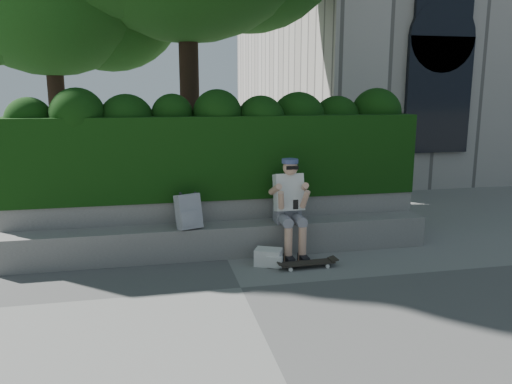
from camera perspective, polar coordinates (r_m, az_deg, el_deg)
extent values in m
plane|color=slate|center=(6.05, -1.75, -10.87)|extent=(80.00, 80.00, 0.00)
cube|color=gray|center=(7.14, -3.58, -5.45)|extent=(6.00, 0.45, 0.45)
cube|color=gray|center=(7.55, -4.13, -3.34)|extent=(6.00, 0.50, 0.75)
cube|color=black|center=(7.59, -4.48, 4.23)|extent=(6.00, 1.00, 1.20)
cylinder|color=black|center=(10.27, -7.53, 8.70)|extent=(0.39, 0.39, 3.65)
cylinder|color=black|center=(11.07, -21.51, 5.93)|extent=(0.33, 0.33, 2.78)
cube|color=gray|center=(7.19, 3.56, -2.57)|extent=(0.36, 0.26, 0.22)
cube|color=silver|center=(7.05, 3.75, -0.02)|extent=(0.40, 0.32, 0.55)
sphere|color=tan|center=(6.92, 3.95, 2.79)|extent=(0.21, 0.21, 0.21)
cylinder|color=#424F7A|center=(6.92, 3.91, 3.55)|extent=(0.23, 0.23, 0.06)
cube|color=black|center=(6.74, 4.55, -1.44)|extent=(0.07, 0.02, 0.13)
cylinder|color=tan|center=(6.84, 3.72, -6.05)|extent=(0.11, 0.11, 0.47)
cylinder|color=tan|center=(6.89, 5.33, -5.93)|extent=(0.11, 0.11, 0.47)
cube|color=black|center=(6.84, 3.83, -7.76)|extent=(0.10, 0.26, 0.10)
cube|color=black|center=(6.90, 5.45, -7.62)|extent=(0.10, 0.26, 0.10)
cube|color=black|center=(6.70, 5.87, -8.05)|extent=(0.74, 0.21, 0.02)
cylinder|color=silver|center=(6.56, 3.98, -8.84)|extent=(0.05, 0.03, 0.05)
cylinder|color=silver|center=(6.70, 3.55, -8.40)|extent=(0.05, 0.03, 0.05)
cylinder|color=silver|center=(6.74, 8.17, -8.39)|extent=(0.05, 0.03, 0.05)
cylinder|color=silver|center=(6.87, 7.67, -7.97)|extent=(0.05, 0.03, 0.05)
cube|color=#B4B5BA|center=(6.87, -7.73, -2.22)|extent=(0.36, 0.28, 0.48)
cube|color=silver|center=(6.75, 1.41, -7.44)|extent=(0.42, 0.37, 0.22)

